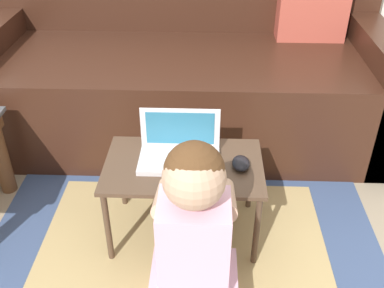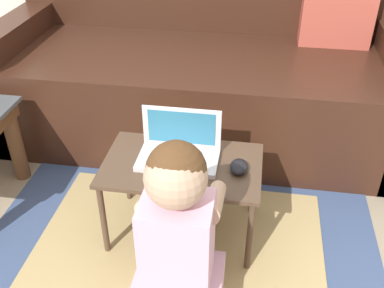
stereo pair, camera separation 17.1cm
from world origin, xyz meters
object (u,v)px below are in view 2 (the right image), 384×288
laptop_desk (182,172)px  person_seated (178,241)px  couch (203,73)px  laptop (179,152)px  computer_mouse (239,167)px

laptop_desk → person_seated: (0.05, -0.38, 0.02)m
couch → person_seated: bearing=-85.6°
couch → laptop_desk: size_ratio=3.52×
laptop → person_seated: size_ratio=0.44×
couch → person_seated: couch is taller
laptop_desk → computer_mouse: 0.22m
laptop → computer_mouse: (0.23, -0.04, -0.02)m
laptop_desk → laptop: size_ratio=1.98×
couch → laptop: couch is taller
person_seated → laptop_desk: bearing=98.0°
laptop_desk → laptop: (-0.02, 0.03, 0.07)m
laptop_desk → person_seated: bearing=-82.0°
laptop → couch: bearing=91.8°
computer_mouse → person_seated: person_seated is taller
laptop → computer_mouse: laptop is taller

